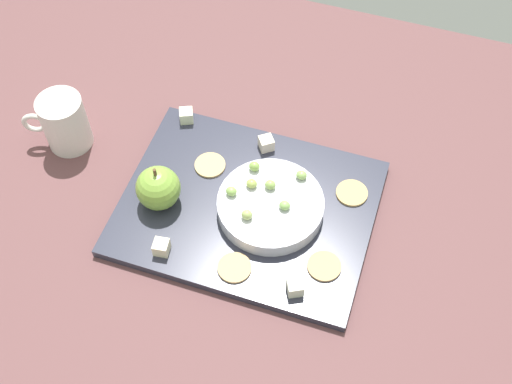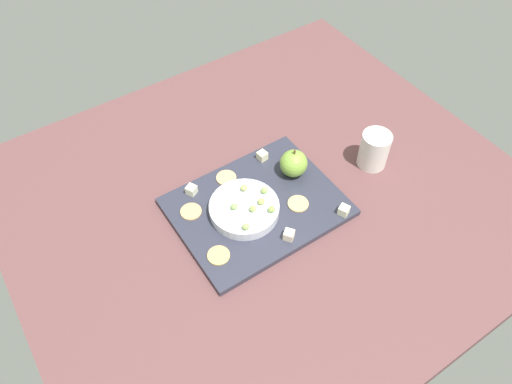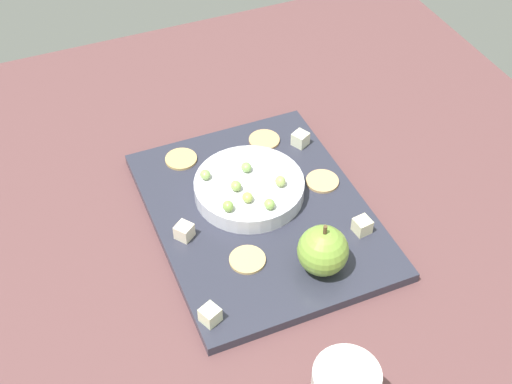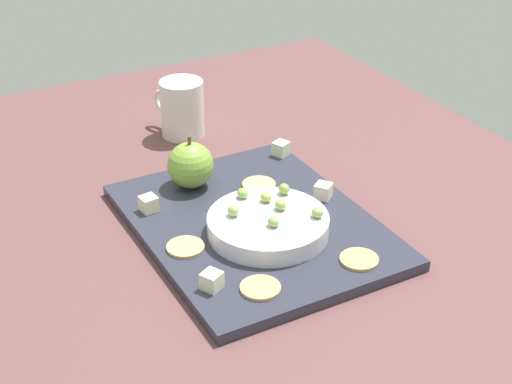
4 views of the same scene
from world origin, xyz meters
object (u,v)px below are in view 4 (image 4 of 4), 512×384
Objects in this scene: platter at (254,225)px; apple_whole at (191,165)px; cheese_cube_3 at (149,204)px; serving_dish at (268,225)px; grape_1 at (273,222)px; grape_3 at (233,211)px; cheese_cube_1 at (323,191)px; grape_4 at (317,213)px; cracker_2 at (259,185)px; cheese_cube_2 at (212,281)px; grape_2 at (243,193)px; cracker_0 at (359,259)px; cracker_3 at (260,288)px; cheese_cube_0 at (281,149)px; grape_6 at (284,189)px; cup at (182,108)px; cracker_1 at (185,247)px; grape_0 at (281,205)px.

apple_whole reaches higher than platter.
serving_dish is at bearing -137.82° from cheese_cube_3.
grape_3 is at bearing 35.26° from grape_1.
apple_whole is at bearing 50.88° from cheese_cube_1.
apple_whole is 4.06× the size of grape_4.
apple_whole is at bearing 12.18° from serving_dish.
grape_3 is (-1.85, 14.91, 2.16)cm from cheese_cube_1.
apple_whole is at bearing 60.67° from cracker_2.
cheese_cube_2 is 1.31× the size of grape_2.
platter is at bearing 25.72° from cracker_0.
cracker_3 is 13.03cm from grape_3.
cheese_cube_0 is at bearing -32.49° from grape_1.
grape_4 is at bearing -119.42° from serving_dish.
grape_6 is at bearing -145.74° from apple_whole.
cheese_cube_0 is at bearing -82.22° from apple_whole.
cracker_1 is at bearing 156.64° from cup.
grape_2 reaches higher than cracker_2.
platter is 17.47× the size of cheese_cube_3.
cracker_2 is (-1.16, -16.29, -0.86)cm from cheese_cube_3.
grape_6 is (-8.48, -16.09, 2.15)cm from cheese_cube_3.
cracker_0 is 1.00× the size of cracker_1.
grape_6 is at bearing -83.66° from platter.
cheese_cube_2 is at bearing 140.95° from grape_3.
grape_6 is 31.06cm from cup.
grape_2 is (1.60, 11.74, 2.10)cm from cheese_cube_1.
cheese_cube_0 is 1.31× the size of grape_4.
cheese_cube_0 reaches higher than platter.
grape_3 is at bearing 97.09° from cheese_cube_1.
apple_whole is 10.68cm from grape_2.
grape_1 is at bearing -111.75° from cracker_1.
cup is (18.99, -7.05, -0.13)cm from apple_whole.
apple_whole is 4.06× the size of grape_1.
cheese_cube_3 reaches higher than cracker_2.
cheese_cube_2 is 9.03cm from cracker_1.
cracker_0 is 2.95× the size of grape_6.
serving_dish is 10.99cm from cracker_1.
cracker_2 is 2.95× the size of grape_0.
cup reaches higher than cracker_1.
cheese_cube_0 is (18.29, -12.58, -0.17)cm from serving_dish.
cheese_cube_2 is 15.98cm from grape_0.
grape_0 is (-11.75, -13.65, 2.11)cm from cheese_cube_3.
cheese_cube_3 is (12.54, 11.36, -0.17)cm from serving_dish.
cheese_cube_3 is 1.31× the size of grape_4.
grape_4 is (-3.06, -5.43, 1.90)cm from serving_dish.
grape_6 is (2.21, -15.51, 3.01)cm from cracker_1.
cheese_cube_2 reaches higher than platter.
grape_4 is at bearing 9.47° from cracker_0.
cheese_cube_1 is at bearing -139.07° from cracker_2.
grape_4 is at bearing -155.08° from apple_whole.
cheese_cube_1 is 22.77cm from cracker_3.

